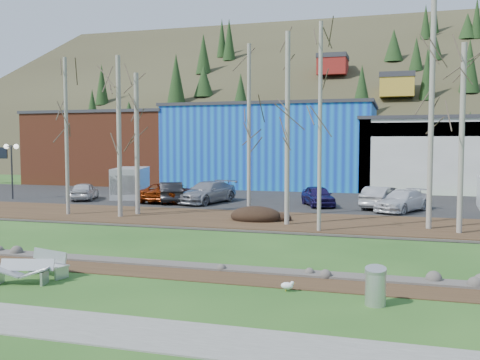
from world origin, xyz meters
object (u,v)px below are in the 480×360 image
(litter_bin, at_px, (375,288))
(van_grey, at_px, (130,183))
(car_2, at_px, (164,192))
(street_lamp, at_px, (11,156))
(car_7, at_px, (402,201))
(car_3, at_px, (207,192))
(car_4, at_px, (318,196))
(car_1, at_px, (171,192))
(seagull, at_px, (287,285))
(car_8, at_px, (174,193))
(car_0, at_px, (85,191))
(car_5, at_px, (378,197))
(bench_damaged, at_px, (24,272))
(bench_intact, at_px, (48,263))
(car_6, at_px, (387,197))

(litter_bin, bearing_deg, van_grey, 130.47)
(car_2, bearing_deg, litter_bin, 127.68)
(street_lamp, bearing_deg, car_7, 17.72)
(car_3, bearing_deg, car_4, 17.51)
(car_1, bearing_deg, seagull, 96.06)
(seagull, relative_size, car_8, 0.09)
(car_3, bearing_deg, litter_bin, -44.37)
(car_0, xyz_separation_m, car_1, (6.98, 0.25, 0.08))
(street_lamp, xyz_separation_m, car_0, (5.68, 1.05, -2.66))
(seagull, relative_size, car_2, 0.09)
(car_8, bearing_deg, car_5, -178.04)
(bench_damaged, distance_m, car_5, 24.47)
(car_4, relative_size, car_7, 0.87)
(bench_intact, relative_size, bench_damaged, 0.98)
(bench_intact, height_order, car_4, car_4)
(car_2, height_order, car_4, car_4)
(bench_damaged, xyz_separation_m, car_7, (11.69, 20.99, 0.43))
(car_8, bearing_deg, litter_bin, 126.36)
(bench_damaged, bearing_deg, street_lamp, 116.07)
(car_7, bearing_deg, car_2, -155.58)
(bench_damaged, xyz_separation_m, car_2, (-5.07, 21.93, 0.43))
(car_5, bearing_deg, car_7, 151.12)
(car_1, relative_size, car_6, 0.93)
(street_lamp, relative_size, car_2, 0.86)
(bench_intact, distance_m, car_2, 21.46)
(bench_intact, xyz_separation_m, car_5, (10.08, 21.13, 0.44))
(bench_intact, distance_m, car_1, 20.99)
(car_1, distance_m, car_3, 2.72)
(seagull, relative_size, street_lamp, 0.11)
(car_2, bearing_deg, bench_intact, 104.73)
(bench_damaged, height_order, car_1, car_1)
(bench_intact, xyz_separation_m, street_lamp, (-17.19, 19.18, 3.05))
(car_2, distance_m, car_8, 0.75)
(car_0, bearing_deg, car_5, 162.95)
(car_3, relative_size, car_5, 1.22)
(street_lamp, xyz_separation_m, car_3, (15.35, 1.68, -2.55))
(seagull, distance_m, car_5, 20.86)
(car_2, relative_size, car_8, 1.00)
(bench_intact, distance_m, car_8, 21.29)
(car_5, height_order, van_grey, van_grey)
(car_2, xyz_separation_m, car_3, (3.35, 0.05, 0.10))
(bench_damaged, relative_size, car_7, 0.38)
(seagull, bearing_deg, car_4, 94.98)
(litter_bin, relative_size, car_1, 0.21)
(car_1, bearing_deg, car_3, 161.88)
(car_1, relative_size, car_7, 0.97)
(seagull, relative_size, car_3, 0.08)
(seagull, relative_size, car_1, 0.10)
(bench_damaged, height_order, car_5, car_5)
(bench_damaged, xyz_separation_m, seagull, (8.22, 1.48, -0.21))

